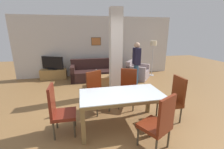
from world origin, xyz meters
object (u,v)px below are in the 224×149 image
Objects in this scene: dining_chair_far_right at (128,87)px; coffee_table at (102,81)px; dining_chair_head_right at (173,98)px; floor_lamp at (153,47)px; dining_table at (121,100)px; sofa at (96,73)px; armchair at (137,72)px; dining_chair_head_left at (59,109)px; dining_chair_far_left at (97,91)px; tv_screen at (53,63)px; standing_person at (136,61)px; bottle at (96,74)px; dining_chair_near_right at (159,122)px; tv_stand at (54,74)px.

dining_chair_far_right reaches higher than coffee_table.
floor_lamp reaches higher than dining_chair_head_right.
sofa is (-0.16, 3.54, -0.32)m from dining_table.
dining_table is 3.69m from armchair.
dining_chair_far_left is (0.84, 0.81, 0.00)m from dining_chair_head_left.
coffee_table is (-0.46, 1.77, -0.35)m from dining_chair_far_right.
tv_screen is at bearing 39.14° from dining_chair_head_right.
standing_person is (2.60, 2.60, 0.40)m from dining_chair_head_left.
armchair is at bearing -158.38° from dining_chair_far_left.
bottle is 3.05m from floor_lamp.
floor_lamp is (2.94, 2.78, 0.81)m from dining_chair_far_left.
dining_chair_near_right is at bearing 135.16° from dining_chair_head_right.
tv_screen is 3.59m from standing_person.
dining_chair_far_left is at bearing 118.26° from dining_table.
dining_chair_far_right is at bearing -51.94° from tv_stand.
dining_chair_far_left is 0.95× the size of tv_stand.
dining_chair_head_left is at bearing 180.00° from dining_table.
armchair is 1.41m from floor_lamp.
tv_screen is (-0.00, 0.00, 0.49)m from tv_stand.
dining_chair_far_right is (0.43, 0.88, -0.07)m from dining_table.
standing_person is at bearing -22.47° from tv_stand.
standing_person is (0.89, 1.72, 0.40)m from dining_chair_far_right.
dining_chair_near_right is at bearing -115.25° from floor_lamp.
bottle is at bearing 29.90° from dining_chair_head_right.
dining_chair_near_right is (0.43, -0.81, -0.07)m from dining_table.
dining_chair_head_right is at bearing -109.44° from floor_lamp.
dining_chair_far_left is at bearing 140.72° from tv_screen.
dining_chair_far_right is 1.41× the size of coffee_table.
coffee_table is (-0.46, 3.47, -0.35)m from dining_chair_near_right.
dining_table is 5.83× the size of bottle.
dining_chair_far_left is (-0.87, -0.07, 0.00)m from dining_chair_far_right.
dining_chair_head_right is 1.00× the size of dining_chair_far_right.
dining_chair_head_left is 4.40m from armchair.
dining_chair_head_left reaches higher than tv_screen.
floor_lamp is at bearing 20.13° from coffee_table.
dining_table is at bearing -63.40° from tv_stand.
dining_chair_far_right is 0.87m from dining_chair_far_left.
floor_lamp reaches higher than coffee_table.
sofa is at bearing 21.64° from dining_chair_head_right.
dining_chair_near_right is (-0.81, -0.81, 0.00)m from dining_chair_head_right.
dining_table is 0.82× the size of sofa.
dining_chair_far_right is (-0.81, 0.88, 0.00)m from dining_chair_head_right.
dining_chair_head_right is at bearing 30.97° from armchair.
tv_screen is (-1.74, 1.37, 0.21)m from bottle.
dining_table is 1.68× the size of dining_chair_head_right.
standing_person reaches higher than coffee_table.
dining_chair_near_right is 4.28m from armchair.
coffee_table is at bearing 14.19° from bottle.
dining_chair_far_right is at bearing -75.41° from coffee_table.
dining_chair_head_left reaches higher than bottle.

